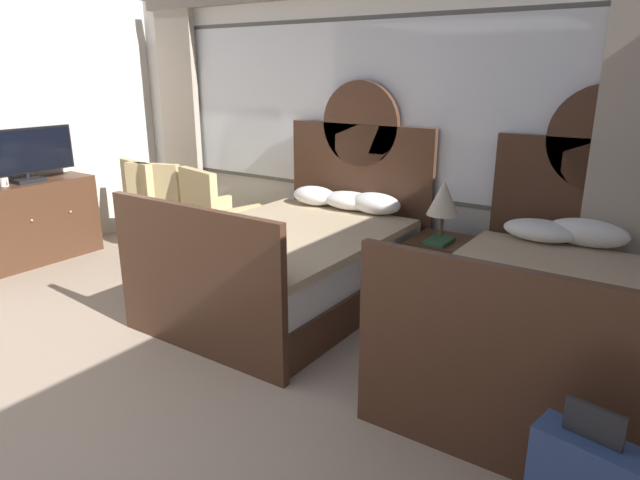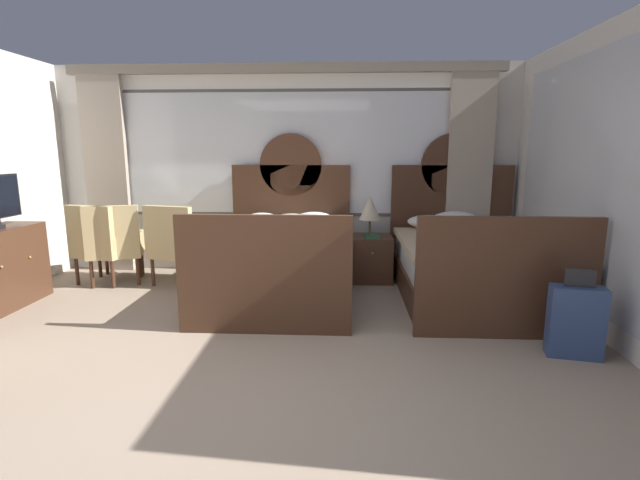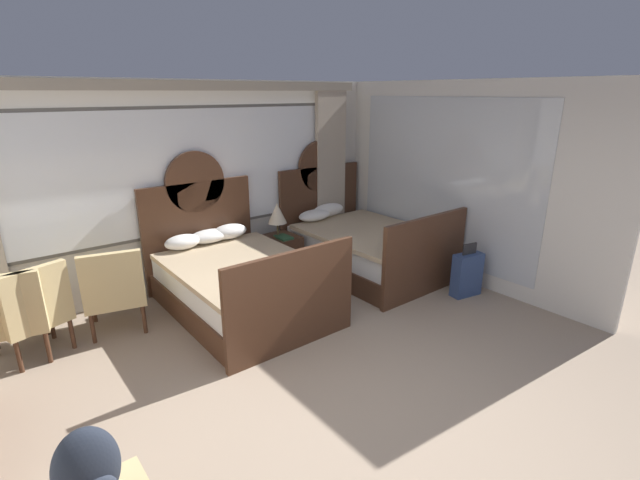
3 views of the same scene
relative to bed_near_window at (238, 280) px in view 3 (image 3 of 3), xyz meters
name	(u,v)px [view 3 (image 3 of 3)]	position (x,y,z in m)	size (l,w,h in m)	color
ground_plane	(384,424)	(-0.08, -2.53, -0.38)	(24.00, 24.00, 0.00)	gray
wall_back_window	(186,182)	(-0.08, 1.12, 1.04)	(6.00, 0.22, 2.70)	beige
wall_right_mirror	(461,184)	(2.95, -0.98, 0.97)	(0.08, 4.24, 2.70)	beige
bed_near_window	(238,280)	(0.00, 0.00, 0.00)	(1.54, 2.24, 1.83)	#472B1C
bed_near_mirror	(363,246)	(2.08, -0.01, 0.00)	(1.54, 2.24, 1.83)	#472B1C
nightstand_between_beds	(280,255)	(1.04, 0.66, -0.10)	(0.51, 0.53, 0.56)	#472B1C
table_lamp_on_nightstand	(277,214)	(1.02, 0.66, 0.52)	(0.27, 0.27, 0.50)	brown
book_on_nightstand	(284,237)	(1.04, 0.56, 0.19)	(0.18, 0.26, 0.03)	#285133
armchair_by_window_left	(114,289)	(-1.31, 0.36, 0.12)	(0.74, 0.74, 0.98)	tan
armchair_by_window_centre	(31,309)	(-2.09, 0.36, 0.12)	(0.77, 0.77, 0.98)	tan
armchair_by_window_right	(12,314)	(-2.25, 0.36, 0.12)	(0.73, 0.73, 0.98)	tan
backpack_on_bench	(88,471)	(-2.16, -2.41, 0.34)	(0.33, 0.25, 0.48)	#1E232D
suitcase_on_floor	(467,274)	(2.52, -1.49, -0.09)	(0.43, 0.24, 0.71)	navy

